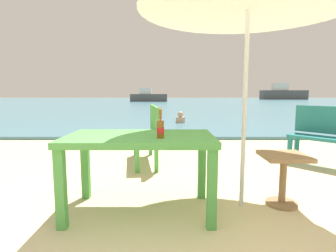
{
  "coord_description": "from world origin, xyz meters",
  "views": [
    {
      "loc": [
        -0.27,
        -1.48,
        1.16
      ],
      "look_at": [
        -0.27,
        3.0,
        0.6
      ],
      "focal_mm": 28.41,
      "sensor_mm": 36.0,
      "label": 1
    }
  ],
  "objects_px": {
    "beer_bottle_amber": "(160,128)",
    "swimmer_person": "(180,118)",
    "bench_teal_center": "(332,133)",
    "boat_tanker": "(283,94)",
    "bench_green_left": "(149,131)",
    "boat_sailboat": "(148,97)",
    "side_table_wood": "(283,172)",
    "picnic_table_green": "(140,146)"
  },
  "relations": [
    {
      "from": "bench_teal_center",
      "to": "boat_tanker",
      "type": "xyz_separation_m",
      "value": [
        16.26,
        39.68,
        0.48
      ]
    },
    {
      "from": "bench_green_left",
      "to": "swimmer_person",
      "type": "xyz_separation_m",
      "value": [
        0.77,
        5.31,
        -0.3
      ]
    },
    {
      "from": "swimmer_person",
      "to": "boat_sailboat",
      "type": "height_order",
      "value": "boat_sailboat"
    },
    {
      "from": "boat_sailboat",
      "to": "boat_tanker",
      "type": "distance_m",
      "value": 23.72
    },
    {
      "from": "bench_green_left",
      "to": "side_table_wood",
      "type": "bearing_deg",
      "value": -48.35
    },
    {
      "from": "bench_green_left",
      "to": "boat_sailboat",
      "type": "height_order",
      "value": "boat_sailboat"
    },
    {
      "from": "beer_bottle_amber",
      "to": "bench_teal_center",
      "type": "height_order",
      "value": "beer_bottle_amber"
    },
    {
      "from": "boat_tanker",
      "to": "bench_green_left",
      "type": "bearing_deg",
      "value": -115.9
    },
    {
      "from": "side_table_wood",
      "to": "bench_green_left",
      "type": "relative_size",
      "value": 0.44
    },
    {
      "from": "beer_bottle_amber",
      "to": "boat_tanker",
      "type": "bearing_deg",
      "value": 65.49
    },
    {
      "from": "boat_tanker",
      "to": "bench_teal_center",
      "type": "bearing_deg",
      "value": -112.29
    },
    {
      "from": "side_table_wood",
      "to": "boat_tanker",
      "type": "relative_size",
      "value": 0.07
    },
    {
      "from": "picnic_table_green",
      "to": "beer_bottle_amber",
      "type": "bearing_deg",
      "value": -38.16
    },
    {
      "from": "side_table_wood",
      "to": "bench_green_left",
      "type": "xyz_separation_m",
      "value": [
        -1.5,
        1.69,
        0.19
      ]
    },
    {
      "from": "swimmer_person",
      "to": "side_table_wood",
      "type": "bearing_deg",
      "value": -84.03
    },
    {
      "from": "beer_bottle_amber",
      "to": "boat_tanker",
      "type": "xyz_separation_m",
      "value": [
        18.88,
        41.41,
        0.17
      ]
    },
    {
      "from": "bench_teal_center",
      "to": "bench_green_left",
      "type": "bearing_deg",
      "value": 174.62
    },
    {
      "from": "beer_bottle_amber",
      "to": "side_table_wood",
      "type": "height_order",
      "value": "beer_bottle_amber"
    },
    {
      "from": "beer_bottle_amber",
      "to": "bench_teal_center",
      "type": "bearing_deg",
      "value": 33.39
    },
    {
      "from": "side_table_wood",
      "to": "beer_bottle_amber",
      "type": "bearing_deg",
      "value": -166.3
    },
    {
      "from": "bench_teal_center",
      "to": "boat_tanker",
      "type": "height_order",
      "value": "boat_tanker"
    },
    {
      "from": "picnic_table_green",
      "to": "bench_green_left",
      "type": "bearing_deg",
      "value": 91.55
    },
    {
      "from": "picnic_table_green",
      "to": "swimmer_person",
      "type": "height_order",
      "value": "picnic_table_green"
    },
    {
      "from": "bench_teal_center",
      "to": "boat_tanker",
      "type": "bearing_deg",
      "value": 67.71
    },
    {
      "from": "beer_bottle_amber",
      "to": "boat_sailboat",
      "type": "relative_size",
      "value": 0.06
    },
    {
      "from": "picnic_table_green",
      "to": "boat_sailboat",
      "type": "distance_m",
      "value": 30.8
    },
    {
      "from": "boat_sailboat",
      "to": "swimmer_person",
      "type": "bearing_deg",
      "value": -82.99
    },
    {
      "from": "side_table_wood",
      "to": "boat_sailboat",
      "type": "relative_size",
      "value": 0.12
    },
    {
      "from": "bench_teal_center",
      "to": "swimmer_person",
      "type": "height_order",
      "value": "bench_teal_center"
    },
    {
      "from": "swimmer_person",
      "to": "bench_teal_center",
      "type": "bearing_deg",
      "value": -69.4
    },
    {
      "from": "side_table_wood",
      "to": "boat_tanker",
      "type": "bearing_deg",
      "value": 66.78
    },
    {
      "from": "side_table_wood",
      "to": "swimmer_person",
      "type": "relative_size",
      "value": 1.32
    },
    {
      "from": "bench_teal_center",
      "to": "boat_tanker",
      "type": "relative_size",
      "value": 0.16
    },
    {
      "from": "boat_tanker",
      "to": "picnic_table_green",
      "type": "bearing_deg",
      "value": -114.83
    },
    {
      "from": "beer_bottle_amber",
      "to": "picnic_table_green",
      "type": "bearing_deg",
      "value": 141.84
    },
    {
      "from": "picnic_table_green",
      "to": "boat_sailboat",
      "type": "bearing_deg",
      "value": 94.05
    },
    {
      "from": "picnic_table_green",
      "to": "boat_sailboat",
      "type": "relative_size",
      "value": 0.31
    },
    {
      "from": "side_table_wood",
      "to": "bench_green_left",
      "type": "distance_m",
      "value": 2.27
    },
    {
      "from": "bench_teal_center",
      "to": "swimmer_person",
      "type": "distance_m",
      "value": 5.97
    },
    {
      "from": "picnic_table_green",
      "to": "bench_teal_center",
      "type": "height_order",
      "value": "bench_teal_center"
    },
    {
      "from": "beer_bottle_amber",
      "to": "swimmer_person",
      "type": "height_order",
      "value": "beer_bottle_amber"
    },
    {
      "from": "beer_bottle_amber",
      "to": "bench_green_left",
      "type": "relative_size",
      "value": 0.21
    }
  ]
}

